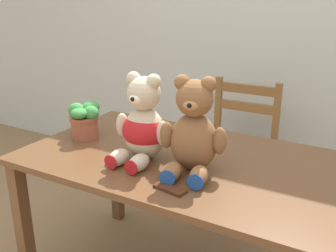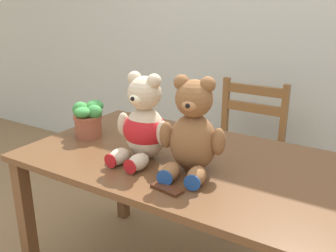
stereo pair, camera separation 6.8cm
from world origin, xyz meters
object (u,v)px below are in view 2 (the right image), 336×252
(wooden_chair_behind, at_px, (243,148))
(teddy_bear_left, at_px, (144,125))
(potted_plant, at_px, (88,118))
(teddy_bear_right, at_px, (192,132))
(chocolate_bar, at_px, (167,189))

(wooden_chair_behind, relative_size, teddy_bear_left, 2.32)
(wooden_chair_behind, xyz_separation_m, potted_plant, (-0.50, -0.89, 0.36))
(wooden_chair_behind, bearing_deg, teddy_bear_right, 97.86)
(teddy_bear_left, height_order, chocolate_bar, teddy_bear_left)
(wooden_chair_behind, xyz_separation_m, teddy_bear_right, (0.13, -0.97, 0.43))
(teddy_bear_left, xyz_separation_m, chocolate_bar, (0.24, -0.20, -0.15))
(chocolate_bar, bearing_deg, teddy_bear_left, 140.78)
(wooden_chair_behind, distance_m, teddy_bear_right, 1.07)
(teddy_bear_right, bearing_deg, potted_plant, -18.32)
(teddy_bear_left, height_order, potted_plant, teddy_bear_left)
(teddy_bear_left, xyz_separation_m, teddy_bear_right, (0.24, -0.00, 0.02))
(teddy_bear_right, distance_m, chocolate_bar, 0.25)
(teddy_bear_right, xyz_separation_m, potted_plant, (-0.64, 0.08, -0.07))
(chocolate_bar, bearing_deg, wooden_chair_behind, 96.66)
(teddy_bear_right, height_order, chocolate_bar, teddy_bear_right)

